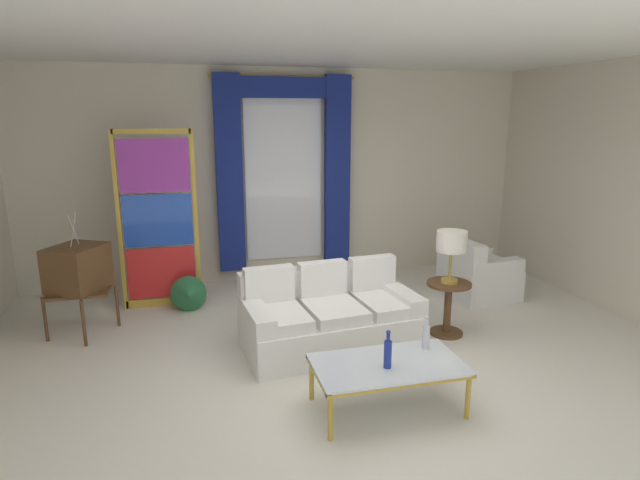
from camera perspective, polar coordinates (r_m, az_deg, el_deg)
The scene contains 15 objects.
ground_plane at distance 5.16m, azimuth 2.56°, elevation -13.74°, with size 16.00×16.00×0.00m, color silver.
wall_rear at distance 7.61m, azimuth -4.10°, elevation 6.99°, with size 8.00×0.12×3.00m, color beige.
wall_right at distance 7.12m, azimuth 30.64°, elevation 4.70°, with size 0.12×7.00×3.00m, color beige.
ceiling_slab at distance 5.40m, azimuth 0.27°, elevation 20.54°, with size 8.00×7.60×0.04m, color white.
curtained_window at distance 7.42m, azimuth -3.90°, elevation 8.70°, with size 2.00×0.17×2.70m.
couch_white_long at distance 5.50m, azimuth 0.89°, elevation -8.44°, with size 1.83×1.08×0.86m.
coffee_table at distance 4.38m, azimuth 7.40°, elevation -13.57°, with size 1.21×0.67×0.41m.
bottle_blue_decanter at distance 4.61m, azimuth 11.49°, elevation -10.11°, with size 0.06×0.06×0.31m.
bottle_crystal_tall at distance 4.24m, azimuth 7.39°, elevation -12.07°, with size 0.06×0.06×0.32m.
vintage_tv at distance 6.22m, azimuth -24.91°, elevation -3.00°, with size 0.73×0.76×1.35m.
armchair_white at distance 7.21m, azimuth 16.60°, elevation -3.77°, with size 0.90×0.89×0.80m.
stained_glass_divider at distance 6.70m, azimuth -17.22°, elevation 1.70°, with size 0.95×0.05×2.20m.
peacock_figurine at distance 6.59m, azimuth -14.13°, elevation -5.88°, with size 0.44×0.60×0.50m.
round_side_table at distance 5.91m, azimuth 13.77°, elevation -6.73°, with size 0.48×0.48×0.59m.
table_lamp_brass at distance 5.71m, azimuth 14.14°, elevation -0.38°, with size 0.32×0.32×0.57m.
Camera 1 is at (-1.36, -4.38, 2.36)m, focal length 29.36 mm.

